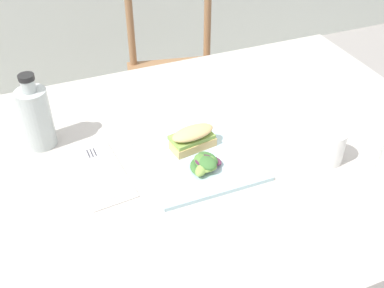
{
  "coord_description": "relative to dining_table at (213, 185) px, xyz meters",
  "views": [
    {
      "loc": [
        -0.38,
        -0.76,
        1.45
      ],
      "look_at": [
        -0.05,
        0.06,
        0.76
      ],
      "focal_mm": 43.02,
      "sensor_mm": 36.0,
      "label": 1
    }
  ],
  "objects": [
    {
      "name": "chair_wooden_far",
      "position": [
        0.21,
        0.87,
        -0.17
      ],
      "size": [
        0.47,
        0.47,
        0.87
      ],
      "color": "#8E6642",
      "rests_on": "ground"
    },
    {
      "name": "sandwich_half_front",
      "position": [
        -0.05,
        0.02,
        0.16
      ],
      "size": [
        0.12,
        0.08,
        0.06
      ],
      "color": "#DBB270",
      "rests_on": "plate_lunch"
    },
    {
      "name": "cup_extra_side",
      "position": [
        0.23,
        -0.14,
        0.16
      ],
      "size": [
        0.07,
        0.07,
        0.08
      ],
      "primitive_type": "cylinder",
      "color": "white",
      "rests_on": "dining_table"
    },
    {
      "name": "salad_mixed_greens",
      "position": [
        -0.05,
        -0.07,
        0.15
      ],
      "size": [
        0.09,
        0.09,
        0.03
      ],
      "color": "#3D7033",
      "rests_on": "plate_lunch"
    },
    {
      "name": "fork_on_napkin",
      "position": [
        -0.28,
        0.03,
        0.13
      ],
      "size": [
        0.03,
        0.19,
        0.0
      ],
      "color": "silver",
      "rests_on": "napkin_folded"
    },
    {
      "name": "dining_table",
      "position": [
        0.0,
        0.0,
        0.0
      ],
      "size": [
        1.26,
        0.93,
        0.74
      ],
      "color": "#BCB7AD",
      "rests_on": "ground"
    },
    {
      "name": "plate_lunch",
      "position": [
        -0.05,
        -0.02,
        0.12
      ],
      "size": [
        0.26,
        0.26,
        0.01
      ],
      "primitive_type": "cube",
      "color": "silver",
      "rests_on": "dining_table"
    },
    {
      "name": "bottle_cold_brew",
      "position": [
        -0.39,
        0.18,
        0.19
      ],
      "size": [
        0.07,
        0.07,
        0.2
      ],
      "color": "#472819",
      "rests_on": "dining_table"
    },
    {
      "name": "napkin_folded",
      "position": [
        -0.28,
        0.01,
        0.12
      ],
      "size": [
        0.12,
        0.23,
        0.0
      ],
      "primitive_type": "cube",
      "rotation": [
        0.0,
        0.0,
        0.09
      ],
      "color": "silver",
      "rests_on": "dining_table"
    }
  ]
}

